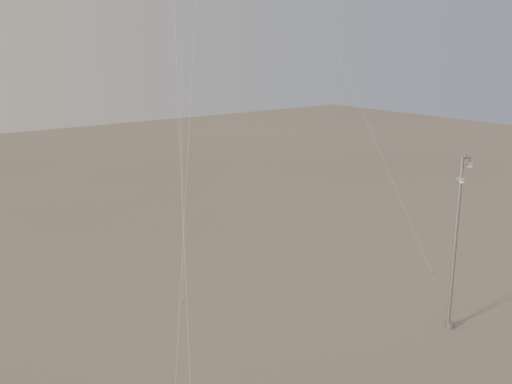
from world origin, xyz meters
TOP-DOWN VIEW (x-y plane):
  - street_lamp at (10.25, -0.09)m, footprint 1.54×0.87m
  - kite_3 at (-3.16, 2.97)m, footprint 5.26×8.78m
  - kite_4 at (11.67, 11.56)m, footprint 5.50×8.24m

SIDE VIEW (x-z plane):
  - street_lamp at x=10.25m, z-range 0.29..8.87m
  - kite_3 at x=-3.16m, z-range 4.71..22.56m
  - kite_4 at x=11.67m, z-range 5.37..25.76m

